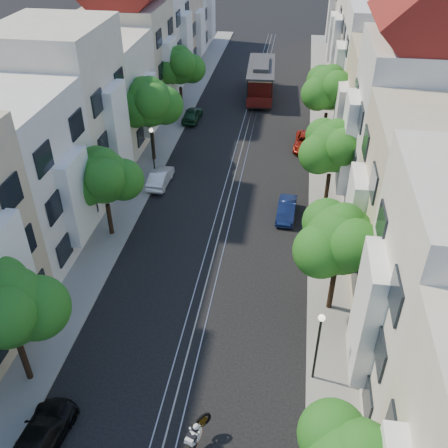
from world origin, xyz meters
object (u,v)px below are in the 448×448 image
at_px(cable_car, 261,78).
at_px(parked_car_w_far, 192,114).
at_px(lamp_west, 153,146).
at_px(parked_car_e_mid, 286,210).
at_px(tree_w_b, 104,178).
at_px(tree_e_b, 341,241).
at_px(parked_car_w_mid, 160,177).
at_px(lamp_east, 319,338).
at_px(sportbike_rider, 194,437).
at_px(tree_w_c, 150,103).
at_px(tree_e_d, 330,89).
at_px(tree_w_d, 180,67).
at_px(parked_car_e_far, 306,142).
at_px(tree_w_a, 8,308).
at_px(parked_car_w_near, 39,439).
at_px(tree_e_c, 334,148).

relative_size(cable_car, parked_car_w_far, 2.39).
distance_m(lamp_west, parked_car_e_mid, 11.68).
relative_size(tree_w_b, parked_car_e_mid, 1.78).
distance_m(tree_e_b, parked_car_w_mid, 18.09).
bearing_deg(lamp_east, sportbike_rider, -138.43).
distance_m(tree_e_b, tree_w_c, 21.53).
xyz_separation_m(tree_e_d, tree_w_d, (-14.40, 5.00, -0.27)).
xyz_separation_m(parked_car_e_far, parked_car_w_far, (-11.20, 4.52, 0.06)).
xyz_separation_m(cable_car, parked_car_e_far, (5.10, -12.13, -1.46)).
height_order(tree_w_b, lamp_east, tree_w_b).
height_order(tree_w_a, parked_car_e_far, tree_w_a).
bearing_deg(tree_e_d, tree_e_b, -90.00).
bearing_deg(cable_car, tree_w_b, -108.66).
bearing_deg(sportbike_rider, parked_car_e_far, 100.77).
distance_m(tree_e_b, lamp_west, 18.90).
bearing_deg(lamp_west, tree_w_d, 93.44).
xyz_separation_m(tree_w_c, parked_car_w_mid, (1.54, -3.96, -4.45)).
xyz_separation_m(cable_car, parked_car_w_near, (-5.57, -42.54, -1.42)).
bearing_deg(sportbike_rider, tree_w_d, 122.11).
bearing_deg(lamp_west, tree_w_c, 105.75).
bearing_deg(cable_car, lamp_east, -84.17).
relative_size(tree_w_b, parked_car_w_near, 1.42).
bearing_deg(tree_w_c, tree_e_b, -48.01).
height_order(tree_e_d, tree_w_a, tree_e_d).
bearing_deg(tree_e_d, parked_car_e_mid, -102.35).
xyz_separation_m(parked_car_e_mid, parked_car_w_mid, (-10.00, 3.11, 0.04)).
bearing_deg(parked_car_w_far, parked_car_e_far, 159.15).
relative_size(tree_w_a, sportbike_rider, 3.43).
height_order(parked_car_e_far, parked_car_w_near, parked_car_w_near).
distance_m(parked_car_w_mid, parked_car_w_far, 12.63).
relative_size(tree_e_b, parked_car_w_near, 1.52).
height_order(tree_w_a, tree_w_b, tree_w_a).
bearing_deg(sportbike_rider, tree_w_a, -176.48).
height_order(lamp_east, parked_car_w_mid, lamp_east).
bearing_deg(sportbike_rider, tree_e_b, 76.71).
xyz_separation_m(tree_e_b, lamp_west, (-13.56, 13.02, -1.89)).
bearing_deg(tree_e_d, tree_e_c, -90.00).
distance_m(tree_w_d, parked_car_w_near, 37.52).
bearing_deg(parked_car_e_mid, lamp_east, -79.35).
height_order(tree_w_b, parked_car_w_mid, tree_w_b).
bearing_deg(lamp_west, tree_w_b, -95.97).
distance_m(parked_car_e_far, parked_car_w_near, 32.22).
distance_m(lamp_west, parked_car_w_mid, 2.53).
relative_size(tree_w_a, parked_car_w_near, 1.52).
relative_size(cable_car, parked_car_w_mid, 2.43).
distance_m(tree_e_b, tree_e_d, 22.00).
height_order(tree_w_b, sportbike_rider, tree_w_b).
distance_m(tree_w_c, parked_car_e_mid, 14.26).
relative_size(parked_car_e_far, parked_car_w_mid, 1.13).
relative_size(tree_w_b, sportbike_rider, 3.22).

